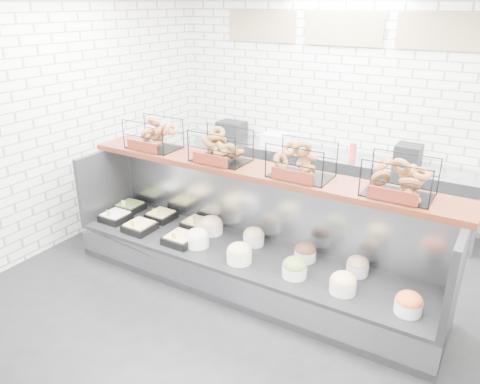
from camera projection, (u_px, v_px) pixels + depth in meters
The scene contains 5 objects.
ground at pixel (232, 298), 4.80m from camera, with size 5.50×5.50×0.00m, color black.
room_shell at pixel (264, 88), 4.50m from camera, with size 5.02×5.51×3.01m.
display_case at pixel (248, 256), 4.95m from camera, with size 4.00×0.90×1.20m.
bagel_shelf at pixel (259, 157), 4.68m from camera, with size 4.10×0.50×0.40m.
prep_counter at pixel (323, 183), 6.55m from camera, with size 4.00×0.60×1.20m.
Camera 1 is at (2.15, -3.41, 2.83)m, focal length 35.00 mm.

